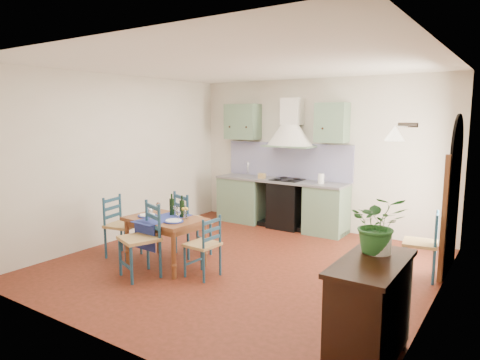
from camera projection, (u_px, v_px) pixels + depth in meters
name	position (u px, v px, depth m)	size (l,w,h in m)	color
floor	(243.00, 265.00, 6.15)	(5.00, 5.00, 0.00)	#421D0E
back_wall	(289.00, 173.00, 8.14)	(5.00, 0.96, 2.80)	beige
right_wall	(442.00, 186.00, 4.81)	(0.26, 5.00, 2.80)	beige
left_wall	(122.00, 158.00, 7.32)	(0.04, 5.00, 2.80)	beige
ceiling	(244.00, 64.00, 5.73)	(5.00, 5.00, 0.01)	white
dining_table	(165.00, 223.00, 6.05)	(1.13, 0.86, 1.01)	brown
chair_near	(142.00, 239.00, 5.64)	(0.59, 0.59, 0.99)	navy
chair_far	(191.00, 222.00, 6.53)	(0.59, 0.59, 0.98)	navy
chair_left	(121.00, 226.00, 6.46)	(0.50, 0.50, 0.92)	navy
chair_right	(204.00, 245.00, 5.63)	(0.41, 0.41, 0.83)	navy
chair_spare	(423.00, 244.00, 5.57)	(0.47, 0.47, 0.90)	navy
sideboard	(369.00, 309.00, 3.60)	(0.50, 1.05, 0.94)	black
potted_plant	(378.00, 224.00, 3.71)	(0.46, 0.40, 0.52)	#2E7131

